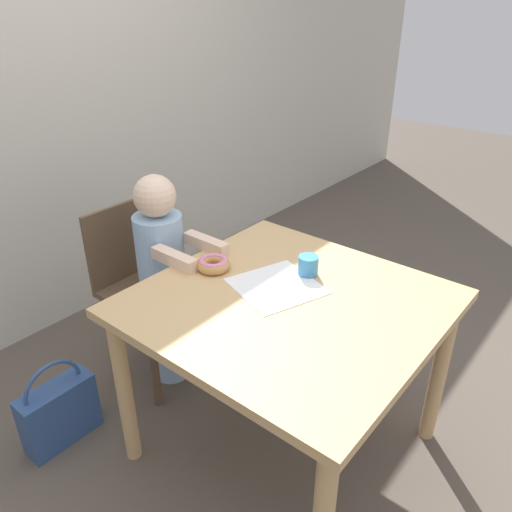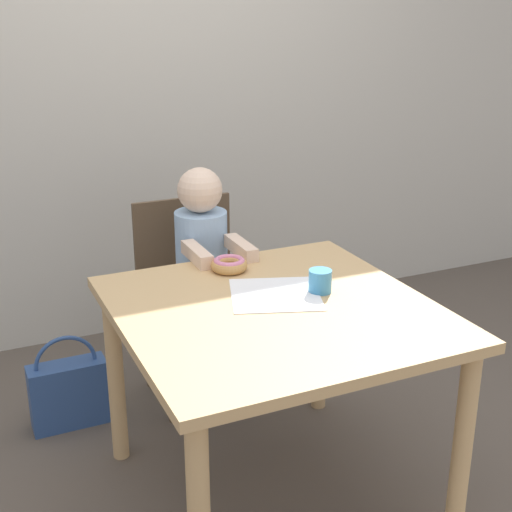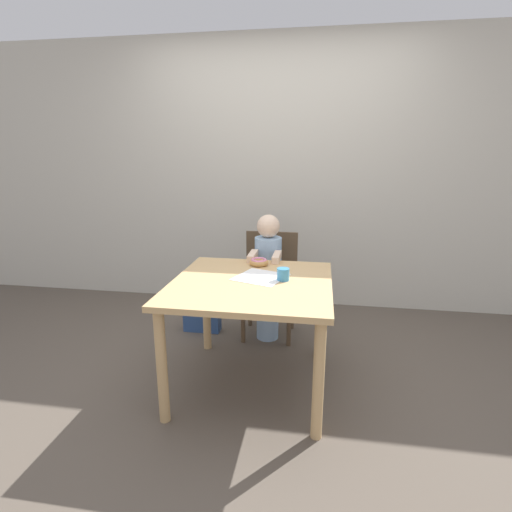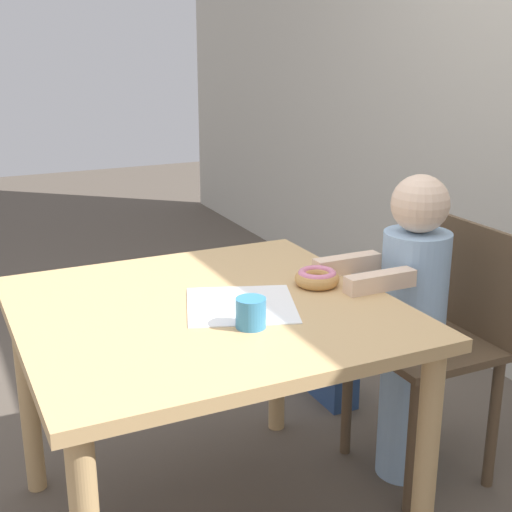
% 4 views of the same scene
% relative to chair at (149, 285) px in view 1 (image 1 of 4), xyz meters
% --- Properties ---
extents(ground_plane, '(12.00, 12.00, 0.00)m').
position_rel_chair_xyz_m(ground_plane, '(-0.01, -0.79, -0.46)').
color(ground_plane, brown).
extents(wall_back, '(8.00, 0.05, 2.50)m').
position_rel_chair_xyz_m(wall_back, '(-0.01, 0.75, 0.79)').
color(wall_back, beige).
rests_on(wall_back, ground_plane).
extents(dining_table, '(0.97, 0.99, 0.71)m').
position_rel_chair_xyz_m(dining_table, '(-0.01, -0.79, 0.15)').
color(dining_table, tan).
rests_on(dining_table, ground_plane).
extents(chair, '(0.43, 0.38, 0.84)m').
position_rel_chair_xyz_m(chair, '(0.00, 0.00, 0.00)').
color(chair, brown).
rests_on(chair, ground_plane).
extents(child_figure, '(0.23, 0.41, 1.01)m').
position_rel_chair_xyz_m(child_figure, '(0.00, -0.11, 0.07)').
color(child_figure, '#99BCE0').
rests_on(child_figure, ground_plane).
extents(donut, '(0.13, 0.13, 0.05)m').
position_rel_chair_xyz_m(donut, '(-0.02, -0.44, 0.28)').
color(donut, tan).
rests_on(donut, dining_table).
extents(napkin, '(0.37, 0.37, 0.00)m').
position_rel_chair_xyz_m(napkin, '(0.03, -0.71, 0.25)').
color(napkin, white).
rests_on(napkin, dining_table).
extents(handbag, '(0.30, 0.11, 0.39)m').
position_rel_chair_xyz_m(handbag, '(-0.56, -0.06, -0.31)').
color(handbag, '#2D4C84').
rests_on(handbag, ground_plane).
extents(cup, '(0.08, 0.08, 0.08)m').
position_rel_chair_xyz_m(cup, '(0.18, -0.75, 0.29)').
color(cup, teal).
rests_on(cup, dining_table).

